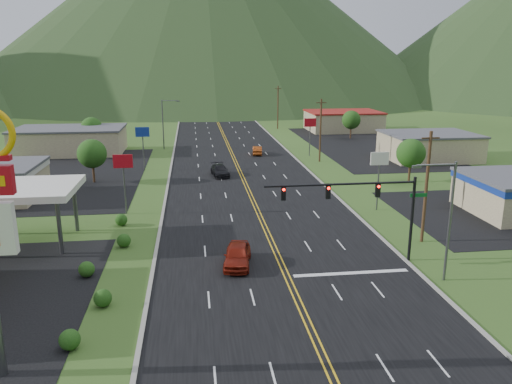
{
  "coord_description": "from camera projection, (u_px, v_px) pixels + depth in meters",
  "views": [
    {
      "loc": [
        -6.75,
        -22.17,
        15.86
      ],
      "look_at": [
        -1.29,
        20.35,
        4.5
      ],
      "focal_mm": 35.0,
      "sensor_mm": 36.0,
      "label": 1
    }
  ],
  "objects": [
    {
      "name": "tree_east_a",
      "position": [
        411.0,
        153.0,
        66.21
      ],
      "size": [
        3.84,
        3.84,
        5.82
      ],
      "color": "#382314",
      "rests_on": "ground"
    },
    {
      "name": "utility_pole_d",
      "position": [
        256.0,
        96.0,
        155.93
      ],
      "size": [
        1.6,
        0.28,
        10.0
      ],
      "color": "#382314",
      "rests_on": "ground"
    },
    {
      "name": "tree_west_b",
      "position": [
        92.0,
        128.0,
        91.1
      ],
      "size": [
        3.84,
        3.84,
        5.82
      ],
      "color": "#382314",
      "rests_on": "ground"
    },
    {
      "name": "utility_pole_b",
      "position": [
        320.0,
        130.0,
        79.23
      ],
      "size": [
        1.6,
        0.28,
        10.0
      ],
      "color": "#382314",
      "rests_on": "ground"
    },
    {
      "name": "utility_pole_c",
      "position": [
        278.0,
        107.0,
        117.58
      ],
      "size": [
        1.6,
        0.28,
        10.0
      ],
      "color": "#382314",
      "rests_on": "ground"
    },
    {
      "name": "streetlight_east",
      "position": [
        446.0,
        214.0,
        35.78
      ],
      "size": [
        3.28,
        0.25,
        9.0
      ],
      "color": "#59595E",
      "rests_on": "ground"
    },
    {
      "name": "tree_west_a",
      "position": [
        92.0,
        154.0,
        65.83
      ],
      "size": [
        3.84,
        3.84,
        5.82
      ],
      "color": "#382314",
      "rests_on": "ground"
    },
    {
      "name": "pole_sign_east_a",
      "position": [
        379.0,
        165.0,
        53.3
      ],
      "size": [
        2.0,
        0.18,
        6.4
      ],
      "color": "#59595E",
      "rests_on": "ground"
    },
    {
      "name": "building_east_far",
      "position": [
        343.0,
        121.0,
        115.3
      ],
      "size": [
        16.4,
        12.4,
        4.5
      ],
      "color": "#C9BC8B",
      "rests_on": "ground"
    },
    {
      "name": "car_red_near",
      "position": [
        237.0,
        256.0,
        39.53
      ],
      "size": [
        2.79,
        5.27,
        1.71
      ],
      "primitive_type": "imported",
      "rotation": [
        0.0,
        0.0,
        -0.16
      ],
      "color": "maroon",
      "rests_on": "ground"
    },
    {
      "name": "pole_sign_west_a",
      "position": [
        123.0,
        167.0,
        51.89
      ],
      "size": [
        2.0,
        0.18,
        6.4
      ],
      "color": "#59595E",
      "rests_on": "ground"
    },
    {
      "name": "car_red_far",
      "position": [
        257.0,
        151.0,
        86.17
      ],
      "size": [
        2.07,
        4.57,
        1.46
      ],
      "primitive_type": "imported",
      "rotation": [
        0.0,
        0.0,
        3.02
      ],
      "color": "#963B10",
      "rests_on": "ground"
    },
    {
      "name": "streetlight_west",
      "position": [
        165.0,
        121.0,
        90.49
      ],
      "size": [
        3.28,
        0.25,
        9.0
      ],
      "color": "#59595E",
      "rests_on": "ground"
    },
    {
      "name": "road",
      "position": [
        330.0,
        372.0,
        26.14
      ],
      "size": [
        20.0,
        460.0,
        0.04
      ],
      "primitive_type": "cube",
      "color": "black",
      "rests_on": "ground"
    },
    {
      "name": "traffic_signal",
      "position": [
        365.0,
        199.0,
        39.0
      ],
      "size": [
        13.1,
        0.43,
        7.0
      ],
      "color": "black",
      "rests_on": "ground"
    },
    {
      "name": "tree_east_b",
      "position": [
        351.0,
        120.0,
        103.13
      ],
      "size": [
        3.84,
        3.84,
        5.82
      ],
      "color": "#382314",
      "rests_on": "ground"
    },
    {
      "name": "ground",
      "position": [
        330.0,
        372.0,
        26.14
      ],
      "size": [
        500.0,
        500.0,
        0.0
      ],
      "primitive_type": "plane",
      "color": "#2C491A",
      "rests_on": "ground"
    },
    {
      "name": "building_east_mid",
      "position": [
        429.0,
        146.0,
        82.26
      ],
      "size": [
        14.4,
        11.4,
        4.3
      ],
      "color": "#C9BC8B",
      "rests_on": "ground"
    },
    {
      "name": "car_dark_mid",
      "position": [
        220.0,
        171.0,
        70.32
      ],
      "size": [
        2.74,
        5.44,
        1.52
      ],
      "primitive_type": "imported",
      "rotation": [
        0.0,
        0.0,
        0.12
      ],
      "color": "black",
      "rests_on": "ground"
    },
    {
      "name": "building_west_far",
      "position": [
        70.0,
        140.0,
        87.32
      ],
      "size": [
        18.4,
        11.4,
        4.5
      ],
      "color": "#C9BC8B",
      "rests_on": "ground"
    },
    {
      "name": "curb_east",
      "position": [
        509.0,
        358.0,
        27.39
      ],
      "size": [
        0.3,
        460.0,
        0.14
      ],
      "primitive_type": "cube",
      "color": "gray",
      "rests_on": "ground"
    },
    {
      "name": "utility_pole_a",
      "position": [
        426.0,
        186.0,
        43.75
      ],
      "size": [
        1.6,
        0.28,
        10.0
      ],
      "color": "#382314",
      "rests_on": "ground"
    },
    {
      "name": "pole_sign_east_b",
      "position": [
        310.0,
        126.0,
        83.98
      ],
      "size": [
        2.0,
        0.18,
        6.4
      ],
      "color": "#59595E",
      "rests_on": "ground"
    },
    {
      "name": "gas_canopy",
      "position": [
        17.0,
        191.0,
        43.28
      ],
      "size": [
        10.0,
        8.0,
        5.3
      ],
      "color": "white",
      "rests_on": "ground"
    },
    {
      "name": "pole_sign_west_b",
      "position": [
        143.0,
        136.0,
        72.98
      ],
      "size": [
        2.0,
        0.18,
        6.4
      ],
      "color": "#59595E",
      "rests_on": "ground"
    }
  ]
}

